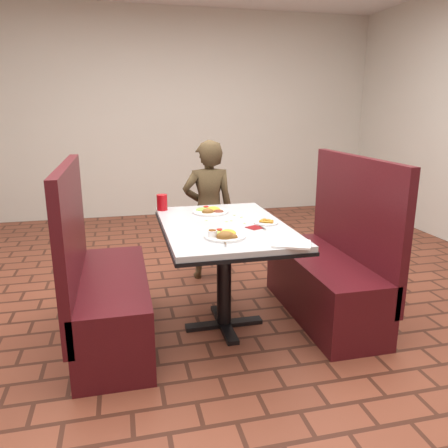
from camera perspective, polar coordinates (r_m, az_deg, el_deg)
The scene contains 15 objects.
room at distance 2.84m, azimuth -0.00°, elevation 23.29°, with size 7.00×7.04×2.82m.
dining_table at distance 2.93m, azimuth -0.00°, elevation -1.81°, with size 0.81×1.21×0.75m.
booth_bench_left at distance 2.98m, azimuth -15.30°, elevation -8.77°, with size 0.47×1.20×1.17m.
booth_bench_right at distance 3.31m, azimuth 13.66°, elevation -6.22°, with size 0.47×1.20×1.17m.
diner_person at distance 3.86m, azimuth -2.04°, elevation 1.75°, with size 0.45×0.30×1.24m, color brown.
near_dinner_plate at distance 2.60m, azimuth 0.02°, elevation -1.22°, with size 0.25×0.25×0.08m.
far_dinner_plate at distance 3.22m, azimuth -1.81°, elevation 1.89°, with size 0.26×0.26×0.07m.
plantain_plate at distance 2.93m, azimuth 5.48°, elevation 0.26°, with size 0.16×0.16×0.02m.
maroon_napkin at distance 2.82m, azimuth 4.04°, elevation -0.47°, with size 0.09×0.09×0.00m, color maroon.
spoon_utensil at distance 2.83m, azimuth 4.96°, elevation -0.40°, with size 0.01×0.12×0.00m, color silver.
red_tumbler at distance 3.33m, azimuth -8.10°, elevation 2.82°, with size 0.08×0.08×0.12m, color #AF0B11.
paper_napkin at distance 2.49m, azimuth 8.79°, elevation -2.59°, with size 0.21×0.16×0.01m, color white.
knife_utensil at distance 2.58m, azimuth -0.48°, elevation -1.69°, with size 0.01×0.18×0.00m, color silver.
fork_utensil at distance 2.49m, azimuth 0.09°, elevation -2.34°, with size 0.01×0.14×0.00m, color silver.
lettuce_shreds at distance 2.97m, azimuth 0.48°, elevation 0.35°, with size 0.28×0.32×0.00m, color #8DB046, non-canonical shape.
Camera 1 is at (-0.65, -2.73, 1.50)m, focal length 35.00 mm.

